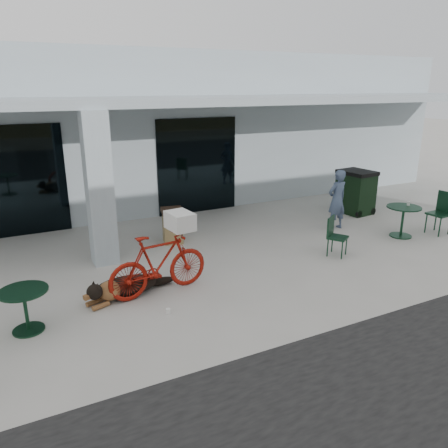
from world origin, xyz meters
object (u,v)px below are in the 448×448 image
cafe_table_near (26,311)px  wheeled_bin (355,192)px  dog (126,285)px  person (337,200)px  trash_receptacle (173,226)px  cafe_table_far (402,222)px  cafe_chair_far_b (439,213)px  bicycle (159,264)px  cafe_chair_far_a (338,237)px

cafe_table_near → wheeled_bin: wheeled_bin is taller
dog → person: bearing=-5.8°
trash_receptacle → wheeled_bin: wheeled_bin is taller
dog → cafe_table_far: (6.89, 0.12, 0.17)m
cafe_chair_far_b → person: size_ratio=0.68×
bicycle → trash_receptacle: size_ratio=2.26×
cafe_table_far → cafe_chair_far_a: cafe_chair_far_a is taller
cafe_table_near → cafe_chair_far_b: cafe_chair_far_b is taller
cafe_table_near → cafe_table_far: (8.52, 0.58, 0.04)m
dog → cafe_table_near: cafe_table_near is taller
cafe_table_near → cafe_chair_far_a: cafe_chair_far_a is taller
cafe_chair_far_a → person: size_ratio=0.56×
person → trash_receptacle: (-4.13, 0.92, -0.36)m
cafe_chair_far_b → wheeled_bin: bearing=-170.7°
bicycle → cafe_table_near: size_ratio=2.59×
dog → wheeled_bin: bearing=-1.6°
bicycle → wheeled_bin: (6.76, 2.40, 0.06)m
cafe_chair_far_a → wheeled_bin: (2.71, 2.41, 0.19)m
dog → person: person is taller
cafe_table_far → cafe_table_near: bearing=-176.1°
bicycle → cafe_chair_far_b: bicycle is taller
bicycle → cafe_table_far: bicycle is taller
dog → wheeled_bin: wheeled_bin is taller
trash_receptacle → wheeled_bin: bearing=0.0°
cafe_table_near → person: 7.70m
dog → cafe_table_near: (-1.63, -0.46, 0.12)m
cafe_table_near → cafe_table_far: size_ratio=0.89×
cafe_table_near → cafe_chair_far_b: (9.50, 0.33, 0.19)m
cafe_table_far → wheeled_bin: 2.19m
cafe_table_near → trash_receptacle: bearing=39.0°
bicycle → trash_receptacle: (1.14, 2.40, -0.15)m
cafe_table_far → cafe_chair_far_a: (-2.27, -0.28, 0.05)m
person → cafe_table_near: bearing=8.8°
bicycle → trash_receptacle: bicycle is taller
cafe_table_near → wheeled_bin: (8.96, 2.71, 0.28)m
cafe_chair_far_b → trash_receptacle: (-6.15, 2.38, -0.11)m
dog → wheeled_bin: (7.33, 2.25, 0.41)m
cafe_table_near → trash_receptacle: size_ratio=0.87×
person → trash_receptacle: person is taller
dog → trash_receptacle: (1.71, 2.25, 0.20)m
dog → wheeled_bin: size_ratio=1.03×
cafe_table_far → dog: bearing=-179.0°
dog → trash_receptacle: 2.83m
person → wheeled_bin: 1.75m
bicycle → cafe_table_near: (-2.20, -0.31, -0.22)m
cafe_chair_far_a → cafe_table_near: bearing=150.3°
cafe_table_near → person: person is taller
trash_receptacle → bicycle: bearing=-115.4°
cafe_chair_far_a → trash_receptacle: bearing=107.9°
cafe_chair_far_b → wheeled_bin: wheeled_bin is taller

